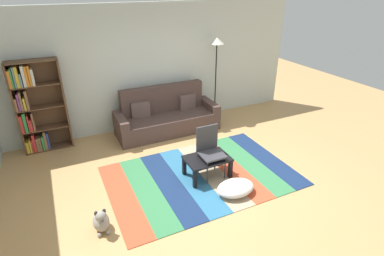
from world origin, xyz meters
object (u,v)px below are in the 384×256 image
Objects in this scene: coffee_table at (207,161)px; standing_lamp at (217,52)px; dog at (101,221)px; tv_remote at (207,160)px; pouf at (236,188)px; couch at (167,117)px; folding_chair at (209,147)px; bookshelf at (35,108)px.

coffee_table is 0.39× the size of standing_lamp.
dog reaches higher than tv_remote.
pouf is at bearing -69.75° from tv_remote.
standing_lamp reaches higher than couch.
coffee_table is 5.04× the size of tv_remote.
couch is at bearing 142.43° from folding_chair.
folding_chair is at bearing -121.68° from standing_lamp.
coffee_table is 0.24m from folding_chair.
folding_chair is (-0.12, 0.68, 0.42)m from pouf.
dog is (-1.90, -0.51, -0.15)m from coffee_table.
couch is 1.16× the size of standing_lamp.
tv_remote is (2.48, -2.34, -0.51)m from bookshelf.
folding_chair is at bearing 44.19° from tv_remote.
pouf is 0.81m from folding_chair.
folding_chair is at bearing 99.81° from pouf.
coffee_table is (2.53, -2.27, -0.59)m from bookshelf.
dog is at bearing -169.31° from tv_remote.
bookshelf is 3.43m from folding_chair.
bookshelf is at bearing 138.12° from coffee_table.
standing_lamp is at bearing 7.14° from couch.
bookshelf is 4.53× the size of dog.
couch is 2.06m from tv_remote.
tv_remote is at bearing -126.03° from coffee_table.
dog is 2.65× the size of tv_remote.
dog is 4.46m from standing_lamp.
dog is at bearing 176.73° from pouf.
folding_chair is (1.96, 0.56, 0.37)m from dog.
couch is 3.59× the size of pouf.
standing_lamp is at bearing 109.79° from folding_chair.
couch is 1.25× the size of bookshelf.
coffee_table is at bearing 51.40° from tv_remote.
standing_lamp reaches higher than tv_remote.
pouf is (0.18, -0.63, -0.20)m from coffee_table.
tv_remote reaches higher than coffee_table.
couch is at bearing 93.27° from pouf.
couch reaches higher than tv_remote.
folding_chair is at bearing -89.05° from couch.
bookshelf reaches higher than couch.
bookshelf is 2.38× the size of coffee_table.
standing_lamp is 2.70m from folding_chair.
bookshelf is 0.93× the size of standing_lamp.
dog reaches higher than pouf.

